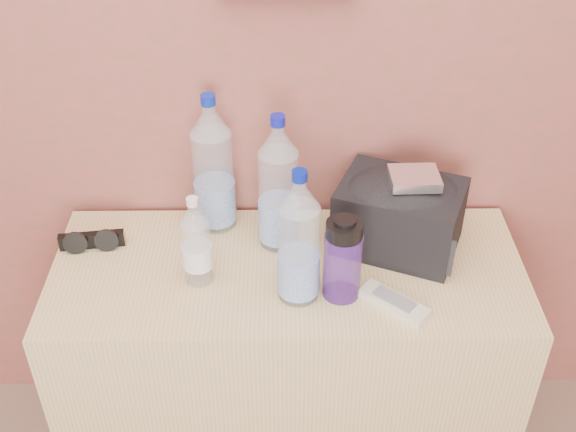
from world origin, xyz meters
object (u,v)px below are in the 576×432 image
object	(u,v)px
pet_large_b	(213,170)
sunglasses	(92,240)
foil_packet	(414,178)
nalgene_bottle	(343,258)
ac_remote	(394,303)
toiletry_bag	(399,213)
pet_small	(196,245)
dresser	(288,368)
pet_large_c	(278,189)
pet_large_d	(299,244)

from	to	relation	value
pet_large_b	sunglasses	distance (m)	0.34
foil_packet	sunglasses	bearing A→B (deg)	179.03
nalgene_bottle	ac_remote	xyz separation A→B (m)	(0.11, -0.05, -0.09)
nalgene_bottle	toiletry_bag	size ratio (longest dim) A/B	0.73
ac_remote	pet_small	bearing A→B (deg)	-151.98
sunglasses	pet_large_b	bearing A→B (deg)	10.14
dresser	pet_large_c	bearing A→B (deg)	101.50
dresser	sunglasses	bearing A→B (deg)	169.80
pet_small	foil_packet	xyz separation A→B (m)	(0.50, 0.11, 0.10)
dresser	pet_small	distance (m)	0.50
nalgene_bottle	foil_packet	distance (m)	0.26
dresser	pet_large_b	xyz separation A→B (m)	(-0.18, 0.18, 0.51)
pet_large_d	nalgene_bottle	distance (m)	0.11
nalgene_bottle	sunglasses	xyz separation A→B (m)	(-0.60, 0.17, -0.08)
pet_large_b	ac_remote	xyz separation A→B (m)	(0.41, -0.31, -0.15)
pet_large_c	toiletry_bag	distance (m)	0.29
toiletry_bag	sunglasses	bearing A→B (deg)	-157.26
pet_large_d	pet_small	world-z (taller)	pet_large_d
sunglasses	foil_packet	bearing A→B (deg)	-8.29
toiletry_bag	pet_large_b	bearing A→B (deg)	-169.02
dresser	ac_remote	world-z (taller)	ac_remote
pet_small	toiletry_bag	xyz separation A→B (m)	(0.47, 0.12, -0.00)
toiletry_bag	ac_remote	bearing A→B (deg)	-76.21
foil_packet	toiletry_bag	bearing A→B (deg)	146.96
nalgene_bottle	toiletry_bag	bearing A→B (deg)	49.68
nalgene_bottle	pet_large_b	bearing A→B (deg)	138.18
pet_large_d	foil_packet	world-z (taller)	pet_large_d
dresser	foil_packet	world-z (taller)	foil_packet
sunglasses	ac_remote	world-z (taller)	sunglasses
ac_remote	foil_packet	xyz separation A→B (m)	(0.06, 0.21, 0.19)
pet_small	ac_remote	size ratio (longest dim) A/B	1.42
nalgene_bottle	sunglasses	distance (m)	0.63
pet_large_c	foil_packet	bearing A→B (deg)	-5.61
pet_large_d	sunglasses	size ratio (longest dim) A/B	2.11
dresser	toiletry_bag	bearing A→B (deg)	18.05
pet_large_d	ac_remote	distance (m)	0.25
dresser	sunglasses	world-z (taller)	sunglasses
pet_small	toiletry_bag	distance (m)	0.49
dresser	pet_large_c	size ratio (longest dim) A/B	3.20
ac_remote	foil_packet	bearing A→B (deg)	115.37
pet_large_b	ac_remote	world-z (taller)	pet_large_b
ac_remote	pet_large_d	bearing A→B (deg)	-151.08
ac_remote	toiletry_bag	bearing A→B (deg)	121.81
pet_large_b	nalgene_bottle	bearing A→B (deg)	-41.82
ac_remote	foil_packet	size ratio (longest dim) A/B	1.43
pet_large_c	foil_packet	distance (m)	0.32
pet_large_b	toiletry_bag	bearing A→B (deg)	-11.65
dresser	sunglasses	size ratio (longest dim) A/B	7.15
pet_large_c	pet_small	xyz separation A→B (m)	(-0.18, -0.14, -0.05)
pet_large_c	toiletry_bag	size ratio (longest dim) A/B	1.24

